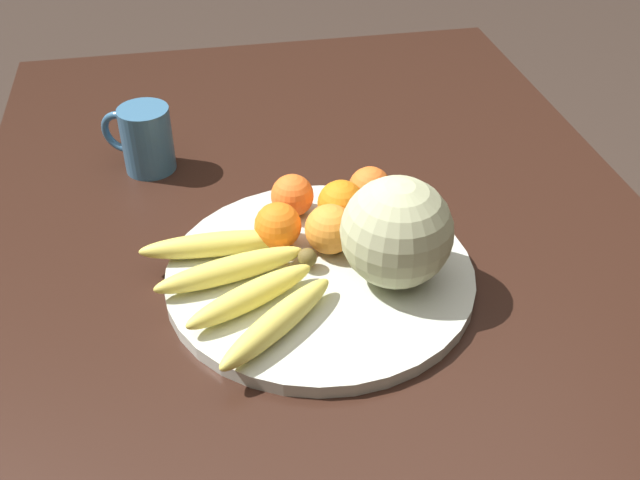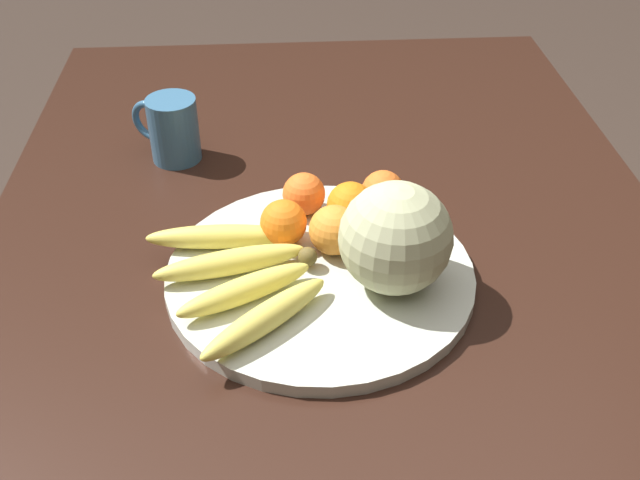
{
  "view_description": "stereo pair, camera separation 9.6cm",
  "coord_description": "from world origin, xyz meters",
  "px_view_note": "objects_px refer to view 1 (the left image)",
  "views": [
    {
      "loc": [
        -0.77,
        0.17,
        1.42
      ],
      "look_at": [
        -0.02,
        0.02,
        0.84
      ],
      "focal_mm": 42.0,
      "sensor_mm": 36.0,
      "label": 1
    },
    {
      "loc": [
        -0.78,
        0.07,
        1.42
      ],
      "look_at": [
        -0.02,
        0.02,
        0.84
      ],
      "focal_mm": 42.0,
      "sensor_mm": 36.0,
      "label": 2
    }
  ],
  "objects_px": {
    "orange_front_left": "(370,188)",
    "ceramic_mug": "(145,139)",
    "orange_front_right": "(332,229)",
    "orange_back_left": "(278,226)",
    "fruit_bowl": "(320,275)",
    "kitchen_table": "(332,318)",
    "produce_tag": "(374,253)",
    "orange_back_right": "(292,196)",
    "orange_mid_center": "(341,204)",
    "banana_bunch": "(243,281)",
    "melon": "(397,232)",
    "orange_top_small": "(389,211)"
  },
  "relations": [
    {
      "from": "orange_top_small",
      "to": "orange_mid_center",
      "type": "bearing_deg",
      "value": 65.44
    },
    {
      "from": "kitchen_table",
      "to": "orange_top_small",
      "type": "distance_m",
      "value": 0.18
    },
    {
      "from": "melon",
      "to": "ceramic_mug",
      "type": "bearing_deg",
      "value": 40.55
    },
    {
      "from": "orange_front_left",
      "to": "orange_mid_center",
      "type": "relative_size",
      "value": 0.93
    },
    {
      "from": "kitchen_table",
      "to": "produce_tag",
      "type": "relative_size",
      "value": 19.71
    },
    {
      "from": "melon",
      "to": "orange_front_left",
      "type": "height_order",
      "value": "melon"
    },
    {
      "from": "fruit_bowl",
      "to": "orange_front_right",
      "type": "bearing_deg",
      "value": -30.28
    },
    {
      "from": "fruit_bowl",
      "to": "ceramic_mug",
      "type": "xyz_separation_m",
      "value": [
        0.34,
        0.22,
        0.04
      ]
    },
    {
      "from": "kitchen_table",
      "to": "fruit_bowl",
      "type": "distance_m",
      "value": 0.1
    },
    {
      "from": "orange_back_left",
      "to": "orange_back_right",
      "type": "relative_size",
      "value": 1.04
    },
    {
      "from": "fruit_bowl",
      "to": "orange_back_left",
      "type": "xyz_separation_m",
      "value": [
        0.07,
        0.05,
        0.04
      ]
    },
    {
      "from": "banana_bunch",
      "to": "orange_front_right",
      "type": "bearing_deg",
      "value": -172.6
    },
    {
      "from": "orange_front_left",
      "to": "produce_tag",
      "type": "distance_m",
      "value": 0.12
    },
    {
      "from": "produce_tag",
      "to": "ceramic_mug",
      "type": "distance_m",
      "value": 0.44
    },
    {
      "from": "fruit_bowl",
      "to": "orange_front_right",
      "type": "xyz_separation_m",
      "value": [
        0.04,
        -0.02,
        0.04
      ]
    },
    {
      "from": "orange_front_left",
      "to": "orange_back_left",
      "type": "relative_size",
      "value": 0.98
    },
    {
      "from": "fruit_bowl",
      "to": "orange_top_small",
      "type": "bearing_deg",
      "value": -57.91
    },
    {
      "from": "banana_bunch",
      "to": "melon",
      "type": "bearing_deg",
      "value": 158.2
    },
    {
      "from": "orange_top_small",
      "to": "ceramic_mug",
      "type": "height_order",
      "value": "ceramic_mug"
    },
    {
      "from": "melon",
      "to": "produce_tag",
      "type": "bearing_deg",
      "value": 14.75
    },
    {
      "from": "banana_bunch",
      "to": "orange_front_left",
      "type": "distance_m",
      "value": 0.26
    },
    {
      "from": "fruit_bowl",
      "to": "orange_mid_center",
      "type": "distance_m",
      "value": 0.12
    },
    {
      "from": "orange_front_right",
      "to": "orange_back_right",
      "type": "xyz_separation_m",
      "value": [
        0.09,
        0.04,
        -0.0
      ]
    },
    {
      "from": "fruit_bowl",
      "to": "orange_front_right",
      "type": "distance_m",
      "value": 0.06
    },
    {
      "from": "kitchen_table",
      "to": "orange_front_right",
      "type": "xyz_separation_m",
      "value": [
        0.02,
        -0.0,
        0.14
      ]
    },
    {
      "from": "orange_mid_center",
      "to": "produce_tag",
      "type": "bearing_deg",
      "value": -159.59
    },
    {
      "from": "kitchen_table",
      "to": "orange_back_right",
      "type": "distance_m",
      "value": 0.19
    },
    {
      "from": "orange_back_left",
      "to": "produce_tag",
      "type": "height_order",
      "value": "orange_back_left"
    },
    {
      "from": "orange_front_right",
      "to": "orange_front_left",
      "type": "bearing_deg",
      "value": -39.65
    },
    {
      "from": "melon",
      "to": "orange_back_right",
      "type": "bearing_deg",
      "value": 32.57
    },
    {
      "from": "fruit_bowl",
      "to": "orange_front_right",
      "type": "relative_size",
      "value": 5.97
    },
    {
      "from": "orange_back_left",
      "to": "produce_tag",
      "type": "distance_m",
      "value": 0.14
    },
    {
      "from": "orange_front_right",
      "to": "orange_mid_center",
      "type": "distance_m",
      "value": 0.06
    },
    {
      "from": "orange_top_small",
      "to": "kitchen_table",
      "type": "bearing_deg",
      "value": 119.83
    },
    {
      "from": "kitchen_table",
      "to": "orange_front_left",
      "type": "distance_m",
      "value": 0.2
    },
    {
      "from": "banana_bunch",
      "to": "orange_top_small",
      "type": "height_order",
      "value": "orange_top_small"
    },
    {
      "from": "orange_front_left",
      "to": "banana_bunch",
      "type": "bearing_deg",
      "value": 127.76
    },
    {
      "from": "orange_front_left",
      "to": "ceramic_mug",
      "type": "xyz_separation_m",
      "value": [
        0.2,
        0.32,
        0.0
      ]
    },
    {
      "from": "orange_front_left",
      "to": "ceramic_mug",
      "type": "bearing_deg",
      "value": 57.85
    },
    {
      "from": "melon",
      "to": "orange_top_small",
      "type": "height_order",
      "value": "melon"
    },
    {
      "from": "melon",
      "to": "orange_top_small",
      "type": "distance_m",
      "value": 0.11
    },
    {
      "from": "orange_back_left",
      "to": "banana_bunch",
      "type": "bearing_deg",
      "value": 147.31
    },
    {
      "from": "orange_back_right",
      "to": "orange_top_small",
      "type": "xyz_separation_m",
      "value": [
        -0.07,
        -0.13,
        0.0
      ]
    },
    {
      "from": "orange_top_small",
      "to": "ceramic_mug",
      "type": "xyz_separation_m",
      "value": [
        0.27,
        0.33,
        0.0
      ]
    },
    {
      "from": "fruit_bowl",
      "to": "orange_mid_center",
      "type": "height_order",
      "value": "orange_mid_center"
    },
    {
      "from": "orange_mid_center",
      "to": "orange_back_left",
      "type": "height_order",
      "value": "orange_mid_center"
    },
    {
      "from": "produce_tag",
      "to": "ceramic_mug",
      "type": "relative_size",
      "value": 0.7
    },
    {
      "from": "orange_front_right",
      "to": "produce_tag",
      "type": "distance_m",
      "value": 0.07
    },
    {
      "from": "ceramic_mug",
      "to": "orange_front_right",
      "type": "bearing_deg",
      "value": -140.14
    },
    {
      "from": "banana_bunch",
      "to": "orange_front_right",
      "type": "height_order",
      "value": "orange_front_right"
    }
  ]
}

